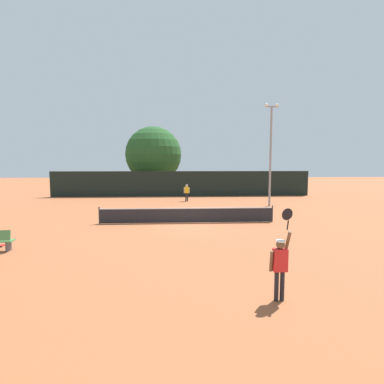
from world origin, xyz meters
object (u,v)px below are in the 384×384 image
at_px(large_tree, 153,155).
at_px(spare_racket, 3,245).
at_px(player_serving, 280,261).
at_px(tennis_ball, 183,215).
at_px(parked_car_near, 226,185).
at_px(player_receiving, 187,191).
at_px(light_pole, 271,149).
at_px(parked_car_mid, 252,184).

bearing_deg(large_tree, spare_racket, -101.26).
xyz_separation_m(player_serving, large_tree, (-5.67, 31.71, 3.72)).
height_order(tennis_ball, parked_car_near, parked_car_near).
height_order(player_receiving, spare_racket, player_receiving).
distance_m(light_pole, parked_car_near, 14.83).
xyz_separation_m(spare_racket, light_pole, (16.13, 11.84, 4.96)).
bearing_deg(player_receiving, player_serving, 94.56).
xyz_separation_m(tennis_ball, parked_car_mid, (10.30, 20.57, 0.74)).
xyz_separation_m(tennis_ball, large_tree, (-3.39, 18.11, 4.81)).
distance_m(spare_racket, large_tree, 26.54).
bearing_deg(spare_racket, player_receiving, 60.05).
distance_m(player_serving, parked_car_mid, 35.11).
relative_size(parked_car_near, parked_car_mid, 1.00).
bearing_deg(parked_car_mid, parked_car_near, -157.57).
bearing_deg(player_receiving, light_pole, 151.70).
distance_m(spare_racket, parked_car_near, 29.89).
distance_m(tennis_ball, parked_car_near, 19.55).
relative_size(player_serving, tennis_ball, 37.41).
distance_m(large_tree, parked_car_near, 10.47).
relative_size(tennis_ball, parked_car_near, 0.02).
height_order(player_receiving, light_pole, light_pole).
distance_m(light_pole, large_tree, 17.63).
xyz_separation_m(player_serving, player_receiving, (-1.74, 21.79, -0.13)).
relative_size(tennis_ball, large_tree, 0.01).
relative_size(player_receiving, spare_racket, 3.14).
height_order(player_serving, light_pole, light_pole).
height_order(light_pole, large_tree, light_pole).
bearing_deg(light_pole, player_serving, -106.63).
relative_size(player_receiving, parked_car_near, 0.38).
bearing_deg(light_pole, tennis_ball, -150.30).
xyz_separation_m(player_receiving, parked_car_near, (5.71, 10.32, -0.22)).
bearing_deg(tennis_ball, light_pole, 29.70).
relative_size(tennis_ball, light_pole, 0.01).
height_order(player_receiving, tennis_ball, player_receiving).
bearing_deg(parked_car_near, parked_car_mid, 30.93).
xyz_separation_m(light_pole, parked_car_near, (-1.40, 14.15, -4.20)).
height_order(light_pole, parked_car_near, light_pole).
relative_size(player_serving, parked_car_mid, 0.59).
bearing_deg(tennis_ball, large_tree, 100.60).
relative_size(player_receiving, light_pole, 0.18).
bearing_deg(parked_car_near, player_receiving, -114.97).
relative_size(tennis_ball, spare_racket, 0.13).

